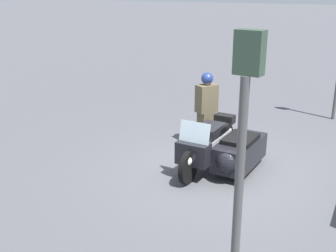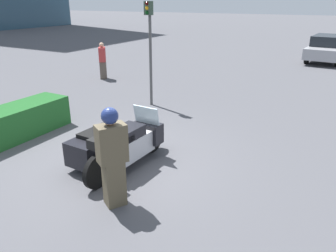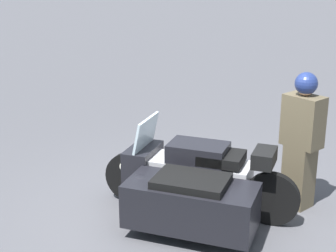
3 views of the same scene
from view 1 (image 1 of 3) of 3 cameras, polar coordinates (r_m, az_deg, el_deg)
The scene contains 4 objects.
ground_plane at distance 8.69m, azimuth 7.39°, elevation -6.16°, with size 160.00×160.00×0.00m, color #4C4C51.
police_motorcycle at distance 8.58m, azimuth 7.49°, elevation -3.08°, with size 2.48×1.35×1.16m.
officer_rider at distance 9.81m, azimuth 5.22°, elevation 2.55°, with size 0.55×0.49×1.73m.
traffic_light_near at distance 4.05m, azimuth 10.07°, elevation -2.96°, with size 0.23×0.27×3.25m.
Camera 1 is at (7.44, 2.64, 3.62)m, focal length 45.00 mm.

